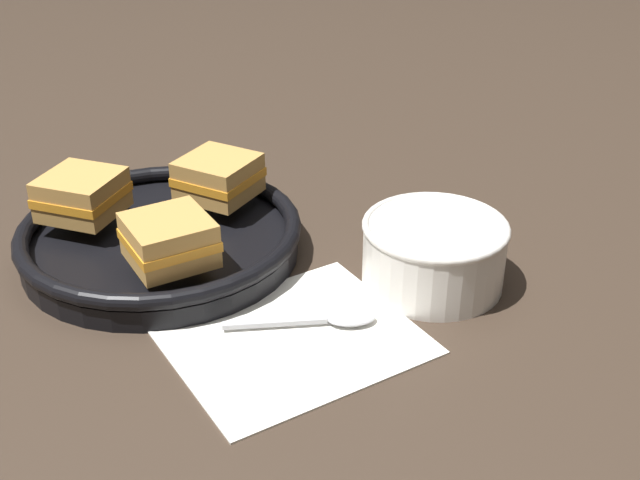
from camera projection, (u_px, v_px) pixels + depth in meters
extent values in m
plane|color=#382B21|center=(340.00, 288.00, 0.83)|extent=(4.00, 4.00, 0.00)
cube|color=white|center=(292.00, 338.00, 0.75)|extent=(0.24, 0.21, 0.00)
cylinder|color=silver|center=(434.00, 254.00, 0.83)|extent=(0.15, 0.15, 0.07)
cylinder|color=orange|center=(435.00, 236.00, 0.81)|extent=(0.13, 0.13, 0.01)
torus|color=silver|center=(436.00, 226.00, 0.81)|extent=(0.15, 0.15, 0.01)
cube|color=#B7B7BC|center=(275.00, 322.00, 0.77)|extent=(0.09, 0.06, 0.01)
ellipsoid|color=#B7B7BC|center=(351.00, 318.00, 0.77)|extent=(0.05, 0.05, 0.01)
cylinder|color=black|center=(162.00, 245.00, 0.89)|extent=(0.30, 0.30, 0.02)
torus|color=black|center=(160.00, 228.00, 0.88)|extent=(0.31, 0.31, 0.02)
cube|color=#C18E47|center=(170.00, 252.00, 0.80)|extent=(0.09, 0.09, 0.02)
cube|color=orange|center=(169.00, 240.00, 0.79)|extent=(0.09, 0.09, 0.01)
cube|color=#C18E47|center=(168.00, 227.00, 0.78)|extent=(0.09, 0.09, 0.02)
cube|color=#C18E47|center=(219.00, 188.00, 0.93)|extent=(0.10, 0.10, 0.02)
cube|color=orange|center=(218.00, 177.00, 0.92)|extent=(0.11, 0.11, 0.01)
cube|color=#C18E47|center=(218.00, 166.00, 0.91)|extent=(0.10, 0.10, 0.02)
cube|color=#C18E47|center=(84.00, 206.00, 0.89)|extent=(0.11, 0.11, 0.02)
cube|color=orange|center=(82.00, 195.00, 0.88)|extent=(0.11, 0.11, 0.01)
cube|color=#C18E47|center=(80.00, 183.00, 0.87)|extent=(0.11, 0.11, 0.02)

